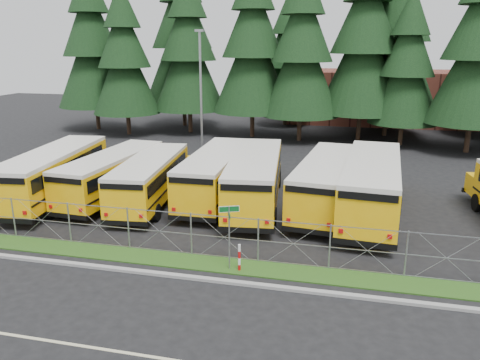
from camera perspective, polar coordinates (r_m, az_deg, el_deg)
name	(u,v)px	position (r m, az deg, el deg)	size (l,w,h in m)	color
ground	(284,254)	(21.24, 5.41, -9.02)	(120.00, 120.00, 0.00)	black
curb	(273,287)	(18.48, 4.05, -12.87)	(50.00, 0.25, 0.12)	gray
grass_verge	(278,271)	(19.72, 4.71, -11.00)	(50.00, 1.40, 0.06)	#1F3E11
chainlink_fence	(282,243)	(19.93, 5.08, -7.62)	(44.00, 0.10, 2.00)	#92949A
brick_building	(380,96)	(59.49, 16.75, 9.74)	(22.00, 10.00, 6.00)	brown
bus_0	(57,174)	(30.18, -21.37, 0.66)	(2.72, 11.54, 3.03)	#F5AD07
bus_1	(116,176)	(29.28, -14.93, 0.52)	(2.49, 10.55, 2.77)	#F5AD07
bus_2	(152,180)	(27.94, -10.63, 0.02)	(2.46, 10.44, 2.74)	#F5AD07
bus_3	(217,175)	(28.18, -2.83, 0.60)	(2.61, 11.07, 2.90)	#F5AD07
bus_4	(255,180)	(26.95, 1.89, 0.02)	(2.73, 11.58, 3.04)	#F5AD07
bus_5	(327,183)	(26.88, 10.52, -0.41)	(2.63, 11.16, 2.93)	#F5AD07
bus_6	(371,187)	(26.32, 15.72, -0.83)	(2.86, 12.11, 3.17)	#F5AD07
street_sign	(229,224)	(19.00, -1.33, -5.40)	(0.78, 0.52, 2.81)	#92949A
striped_bollard	(239,258)	(19.44, -0.08, -9.48)	(0.11, 0.11, 1.20)	#B20C0C
light_standard	(201,90)	(38.32, -4.79, 10.89)	(0.70, 0.35, 10.14)	#92949A
conifer_0	(92,48)	(53.72, -17.60, 15.08)	(7.81, 7.81, 17.28)	black
conifer_1	(124,60)	(49.61, -13.92, 14.03)	(6.80, 6.80, 15.04)	black
conifer_2	(188,52)	(49.73, -6.32, 15.20)	(7.43, 7.43, 16.43)	black
conifer_3	(253,49)	(46.98, 1.57, 15.73)	(7.80, 7.80, 17.26)	black
conifer_4	(302,53)	(45.35, 7.56, 15.12)	(7.47, 7.47, 16.52)	black
conifer_5	(364,44)	(46.65, 14.94, 15.75)	(8.20, 8.20, 18.13)	black
conifer_6	(407,68)	(45.36, 19.69, 12.68)	(6.28, 6.28, 13.90)	black
conifer_7	(480,49)	(44.34, 27.20, 13.97)	(7.79, 7.79, 17.23)	black
conifer_10	(182,40)	(54.15, -7.07, 16.62)	(8.60, 8.60, 19.02)	black
conifer_11	(286,61)	(54.56, 5.68, 14.22)	(6.50, 6.50, 14.38)	black
conifer_12	(393,31)	(49.80, 18.16, 16.85)	(9.26, 9.26, 20.48)	black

